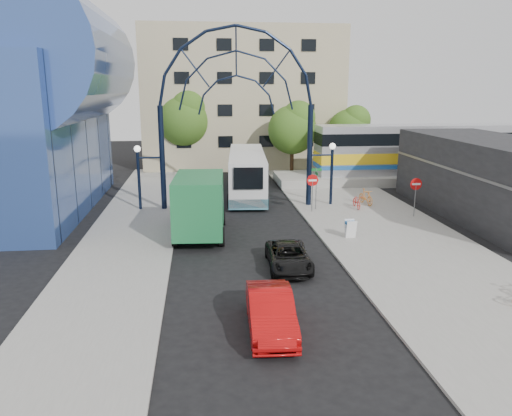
{
  "coord_description": "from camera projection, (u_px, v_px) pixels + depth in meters",
  "views": [
    {
      "loc": [
        -2.48,
        -19.53,
        8.18
      ],
      "look_at": [
        0.39,
        6.0,
        1.92
      ],
      "focal_mm": 35.0,
      "sensor_mm": 36.0,
      "label": 1
    }
  ],
  "objects": [
    {
      "name": "tree_north_c",
      "position": [
        351.0,
        128.0,
        48.33
      ],
      "size": [
        4.16,
        4.16,
        6.5
      ],
      "color": "#382314",
      "rests_on": "ground"
    },
    {
      "name": "stop_sign",
      "position": [
        312.0,
        184.0,
        32.7
      ],
      "size": [
        0.8,
        0.07,
        2.5
      ],
      "color": "slate",
      "rests_on": "sidewalk_east"
    },
    {
      "name": "ground",
      "position": [
        263.0,
        286.0,
        21.07
      ],
      "size": [
        120.0,
        120.0,
        0.0
      ],
      "primitive_type": "plane",
      "color": "black",
      "rests_on": "ground"
    },
    {
      "name": "do_not_enter_sign",
      "position": [
        416.0,
        188.0,
        31.45
      ],
      "size": [
        0.76,
        0.07,
        2.48
      ],
      "color": "slate",
      "rests_on": "sidewalk_east"
    },
    {
      "name": "bike_near_a",
      "position": [
        357.0,
        201.0,
        34.0
      ],
      "size": [
        0.67,
        1.74,
        0.9
      ],
      "primitive_type": "imported",
      "rotation": [
        0.0,
        0.0,
        -0.04
      ],
      "color": "red",
      "rests_on": "sidewalk_east"
    },
    {
      "name": "city_bus",
      "position": [
        247.0,
        173.0,
        38.57
      ],
      "size": [
        3.58,
        12.12,
        3.28
      ],
      "rotation": [
        0.0,
        0.0,
        -0.08
      ],
      "color": "silver",
      "rests_on": "ground"
    },
    {
      "name": "street_name_sign",
      "position": [
        316.0,
        180.0,
        33.29
      ],
      "size": [
        0.7,
        0.7,
        2.8
      ],
      "color": "slate",
      "rests_on": "sidewalk_east"
    },
    {
      "name": "apartment_block",
      "position": [
        241.0,
        98.0,
        53.39
      ],
      "size": [
        20.0,
        12.1,
        14.0
      ],
      "color": "tan",
      "rests_on": "ground"
    },
    {
      "name": "transit_hall",
      "position": [
        0.0,
        110.0,
        32.3
      ],
      "size": [
        16.5,
        18.0,
        14.5
      ],
      "color": "#304C93",
      "rests_on": "ground"
    },
    {
      "name": "bike_near_b",
      "position": [
        366.0,
        197.0,
        35.01
      ],
      "size": [
        0.89,
        1.87,
        1.09
      ],
      "primitive_type": "imported",
      "rotation": [
        0.0,
        0.0,
        0.22
      ],
      "color": "orange",
      "rests_on": "sidewalk_east"
    },
    {
      "name": "tree_north_b",
      "position": [
        185.0,
        118.0,
        48.29
      ],
      "size": [
        5.12,
        5.12,
        8.0
      ],
      "color": "#382314",
      "rests_on": "ground"
    },
    {
      "name": "commercial_block_east",
      "position": [
        491.0,
        178.0,
        31.87
      ],
      "size": [
        6.0,
        16.0,
        5.0
      ],
      "primitive_type": "cube",
      "color": "black",
      "rests_on": "ground"
    },
    {
      "name": "gateway_arch",
      "position": [
        236.0,
        81.0,
        32.56
      ],
      "size": [
        13.64,
        0.44,
        12.1
      ],
      "color": "black",
      "rests_on": "ground"
    },
    {
      "name": "train_car",
      "position": [
        457.0,
        149.0,
        43.79
      ],
      "size": [
        25.1,
        3.05,
        4.2
      ],
      "color": "#B7B7BC",
      "rests_on": "train_platform"
    },
    {
      "name": "green_truck",
      "position": [
        200.0,
        204.0,
        27.98
      ],
      "size": [
        3.03,
        7.11,
        3.52
      ],
      "rotation": [
        0.0,
        0.0,
        -0.06
      ],
      "color": "black",
      "rests_on": "ground"
    },
    {
      "name": "train_platform",
      "position": [
        454.0,
        177.0,
        44.38
      ],
      "size": [
        32.0,
        5.0,
        0.8
      ],
      "primitive_type": "cube",
      "color": "gray",
      "rests_on": "ground"
    },
    {
      "name": "plaza_west",
      "position": [
        126.0,
        246.0,
        26.14
      ],
      "size": [
        5.0,
        50.0,
        0.12
      ],
      "primitive_type": "cube",
      "color": "gray",
      "rests_on": "ground"
    },
    {
      "name": "sidewalk_east",
      "position": [
        406.0,
        248.0,
        25.78
      ],
      "size": [
        8.0,
        56.0,
        0.12
      ],
      "primitive_type": "cube",
      "color": "gray",
      "rests_on": "ground"
    },
    {
      "name": "sandwich_board",
      "position": [
        351.0,
        227.0,
        27.27
      ],
      "size": [
        0.55,
        0.61,
        0.99
      ],
      "color": "white",
      "rests_on": "sidewalk_east"
    },
    {
      "name": "black_suv",
      "position": [
        289.0,
        257.0,
        22.96
      ],
      "size": [
        2.06,
        4.18,
        1.14
      ],
      "primitive_type": "imported",
      "rotation": [
        0.0,
        0.0,
        -0.04
      ],
      "color": "black",
      "rests_on": "ground"
    },
    {
      "name": "red_sedan",
      "position": [
        271.0,
        311.0,
        17.04
      ],
      "size": [
        1.68,
        4.38,
        1.42
      ],
      "primitive_type": "imported",
      "rotation": [
        0.0,
        0.0,
        -0.04
      ],
      "color": "#AF0A0B",
      "rests_on": "ground"
    },
    {
      "name": "tree_north_a",
      "position": [
        294.0,
        127.0,
        45.67
      ],
      "size": [
        4.48,
        4.48,
        7.0
      ],
      "color": "#382314",
      "rests_on": "ground"
    }
  ]
}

